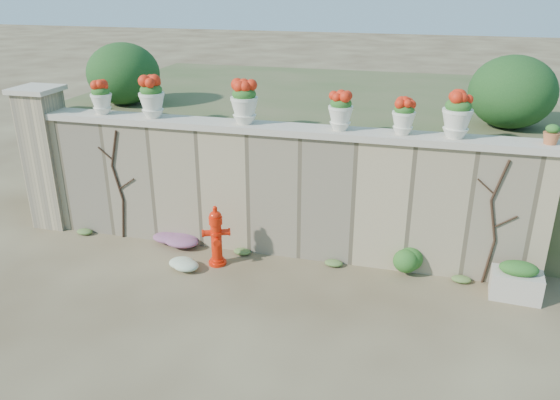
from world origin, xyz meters
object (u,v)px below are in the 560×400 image
(urn_pot_0, at_px, (101,98))
(fire_hydrant, at_px, (216,236))
(planter_box, at_px, (517,281))
(terracotta_pot, at_px, (551,135))

(urn_pot_0, bearing_deg, fire_hydrant, -18.00)
(fire_hydrant, relative_size, planter_box, 1.40)
(urn_pot_0, bearing_deg, terracotta_pot, 0.00)
(planter_box, bearing_deg, terracotta_pot, 73.59)
(urn_pot_0, relative_size, terracotta_pot, 2.05)
(urn_pot_0, xyz_separation_m, terracotta_pot, (6.74, 0.00, -0.14))
(fire_hydrant, bearing_deg, planter_box, -21.22)
(planter_box, xyz_separation_m, terracotta_pot, (0.20, 0.54, 1.96))
(planter_box, bearing_deg, urn_pot_0, 179.25)
(fire_hydrant, bearing_deg, terracotta_pot, -14.63)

